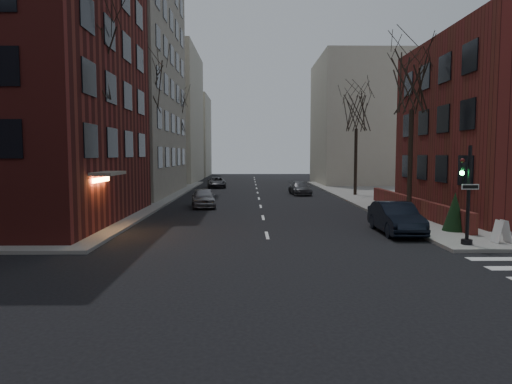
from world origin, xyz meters
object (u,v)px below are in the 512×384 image
tree_right_a (412,82)px  parked_sedan (396,218)px  tree_left_b (144,87)px  car_lane_gray (300,188)px  streetlamp_near (141,148)px  car_lane_silver (203,198)px  traffic_signal (467,201)px  tree_right_b (357,112)px  streetlamp_far (183,150)px  car_lane_far (217,182)px  evergreen_shrub (455,212)px  tree_left_c (174,115)px  tree_left_a (88,60)px  sandwich_board (502,231)px

tree_right_a → parked_sedan: 9.52m
tree_left_b → car_lane_gray: size_ratio=2.54×
tree_left_b → streetlamp_near: size_ratio=1.72×
tree_left_b → streetlamp_near: (0.60, -4.00, -4.68)m
tree_left_b → car_lane_silver: size_ratio=2.64×
traffic_signal → parked_sedan: size_ratio=0.87×
tree_right_b → streetlamp_far: 20.01m
streetlamp_near → car_lane_gray: streetlamp_near is taller
car_lane_far → traffic_signal: bearing=-76.0°
traffic_signal → evergreen_shrub: traffic_signal is taller
tree_right_b → streetlamp_far: (-17.00, 10.00, -3.35)m
tree_left_c → streetlamp_near: bearing=-88.1°
tree_left_a → tree_left_b: 12.01m
traffic_signal → streetlamp_near: size_ratio=0.64×
parked_sedan → sandwich_board: (3.41, -3.08, -0.13)m
streetlamp_near → streetlamp_far: 20.00m
tree_right_a → car_lane_far: 29.39m
tree_right_a → streetlamp_far: 29.65m
sandwich_board → tree_right_a: bearing=93.1°
streetlamp_far → sandwich_board: (17.81, -32.65, -3.61)m
tree_left_c → parked_sedan: size_ratio=2.12×
tree_left_a → car_lane_silver: (4.66, 9.61, -7.77)m
car_lane_gray → car_lane_far: (-8.55, 9.35, -0.01)m
traffic_signal → sandwich_board: traffic_signal is taller
tree_left_a → tree_left_c: tree_left_a is taller
tree_left_b → traffic_signal: bearing=-45.5°
tree_left_c → streetlamp_far: (0.60, 2.00, -3.79)m
car_lane_silver → car_lane_gray: bearing=43.3°
tree_left_b → tree_left_c: tree_left_b is taller
traffic_signal → car_lane_far: size_ratio=0.92×
tree_left_a → car_lane_gray: tree_left_a is taller
parked_sedan → car_lane_gray: parked_sedan is taller
evergreen_shrub → streetlamp_near: bearing=150.6°
tree_left_c → traffic_signal: bearing=-61.6°
tree_right_b → car_lane_gray: size_ratio=2.16×
tree_right_b → car_lane_far: 18.73m
tree_right_b → streetlamp_near: tree_right_b is taller
tree_left_c → sandwich_board: tree_left_c is taller
car_lane_silver → car_lane_gray: size_ratio=0.96×
streetlamp_near → streetlamp_far: bearing=90.0°
streetlamp_near → parked_sedan: streetlamp_near is taller
traffic_signal → car_lane_far: 36.35m
car_lane_far → streetlamp_far: bearing=-169.4°
tree_left_a → car_lane_gray: 24.78m
traffic_signal → tree_right_a: 10.92m
car_lane_gray → streetlamp_far: bearing=141.4°
streetlamp_near → car_lane_far: size_ratio=1.44×
tree_left_c → car_lane_silver: (4.66, -16.39, -7.33)m
streetlamp_near → tree_right_b: bearing=30.5°
tree_left_b → tree_right_b: tree_left_b is taller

